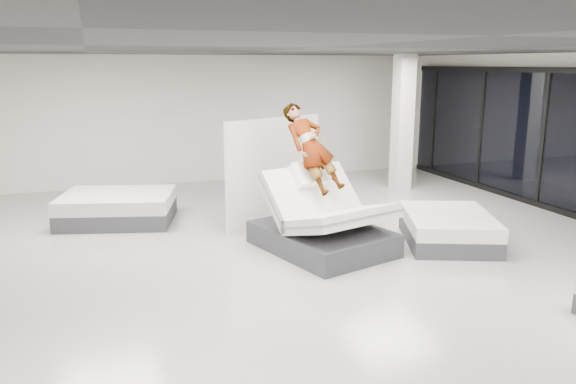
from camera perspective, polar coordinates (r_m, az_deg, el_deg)
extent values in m
plane|color=#B0AEA6|center=(8.37, 3.01, -8.03)|extent=(14.00, 14.00, 0.00)
plane|color=black|center=(7.82, 3.29, 14.45)|extent=(14.00, 14.00, 0.00)
cube|color=white|center=(14.60, -7.45, 7.37)|extent=(12.00, 0.04, 3.20)
cube|color=#38383D|center=(9.24, 3.47, -4.74)|extent=(2.13, 2.50, 0.37)
cube|color=white|center=(9.28, 2.45, -0.44)|extent=(1.79, 1.31, 0.94)
cube|color=slate|center=(9.28, 2.45, -0.44)|extent=(1.77, 1.19, 0.82)
cube|color=white|center=(8.76, 5.49, -2.76)|extent=(1.84, 1.49, 0.51)
cube|color=slate|center=(8.76, 5.49, -2.76)|extent=(1.86, 1.47, 0.32)
cube|color=white|center=(9.26, 2.18, 1.85)|extent=(0.68, 0.55, 0.42)
imported|color=slate|center=(9.19, 2.39, 2.56)|extent=(1.01, 1.69, 1.22)
cube|color=black|center=(9.10, 4.83, 1.19)|extent=(0.09, 0.15, 0.08)
cube|color=silver|center=(10.52, -1.40, 2.07)|extent=(2.08, 0.97, 2.02)
cube|color=#38383D|center=(9.97, 15.91, -4.19)|extent=(1.98, 2.23, 0.28)
cube|color=white|center=(9.90, 16.00, -2.78)|extent=(1.98, 2.23, 0.23)
cube|color=#38383D|center=(11.30, -16.87, -2.17)|extent=(2.38, 2.02, 0.31)
cube|color=white|center=(11.23, -16.96, -0.78)|extent=(2.38, 2.02, 0.26)
cube|color=silver|center=(13.72, 11.54, 6.86)|extent=(0.40, 0.40, 3.20)
cube|color=black|center=(12.90, 24.57, 4.91)|extent=(0.09, 0.08, 2.80)
cube|color=black|center=(14.40, 19.10, 6.09)|extent=(0.09, 0.08, 2.80)
cube|color=black|center=(16.01, 14.67, 7.00)|extent=(0.09, 0.08, 2.80)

